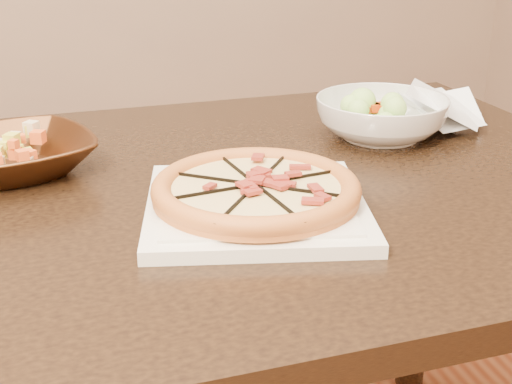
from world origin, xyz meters
TOP-DOWN VIEW (x-y plane):
  - dining_table at (0.09, -0.10)m, footprint 1.46×0.97m
  - plate at (0.17, -0.22)m, footprint 0.34×0.34m
  - pizza at (0.17, -0.22)m, footprint 0.28×0.28m
  - bronze_bowl at (-0.14, 0.02)m, footprint 0.29×0.29m
  - mixed_dish at (-0.14, 0.02)m, footprint 0.10×0.12m
  - salad_bowl at (0.47, 0.04)m, footprint 0.25×0.25m
  - salad at (0.47, 0.04)m, footprint 0.12×0.11m
  - cling_film at (0.60, 0.07)m, footprint 0.18×0.17m

SIDE VIEW (x-z plane):
  - dining_table at x=0.09m, z-range 0.28..1.03m
  - plate at x=0.17m, z-range 0.75..0.77m
  - cling_film at x=0.60m, z-range 0.75..0.80m
  - bronze_bowl at x=-0.14m, z-range 0.75..0.81m
  - pizza at x=0.17m, z-range 0.77..0.80m
  - salad_bowl at x=0.47m, z-range 0.75..0.82m
  - mixed_dish at x=-0.14m, z-range 0.81..0.83m
  - salad at x=0.47m, z-range 0.82..0.86m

